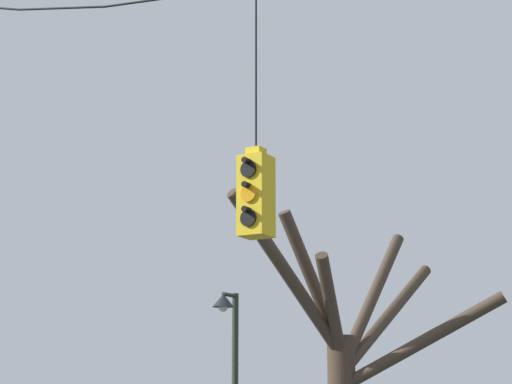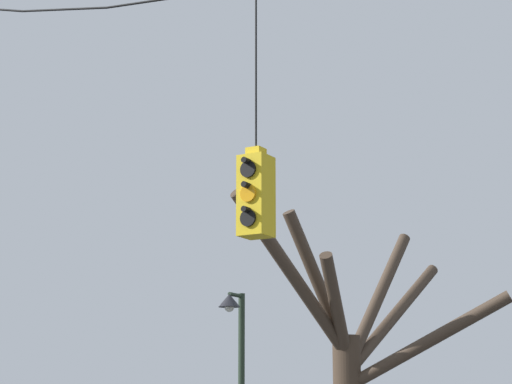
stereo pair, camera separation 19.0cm
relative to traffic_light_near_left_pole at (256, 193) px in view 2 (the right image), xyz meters
The scene contains 3 objects.
traffic_light_near_left_pole is the anchor object (origin of this frame).
street_lamp 7.03m from the traffic_light_near_left_pole, 122.85° to the left, with size 0.40×0.69×4.52m.
bare_tree 5.77m from the traffic_light_near_left_pole, 102.72° to the left, with size 3.25×5.64×5.65m.
Camera 2 is at (5.71, -9.95, 2.35)m, focal length 70.00 mm.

